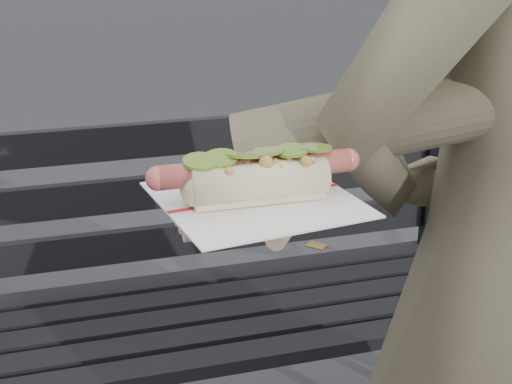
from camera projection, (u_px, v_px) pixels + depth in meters
park_bench at (186, 282)px, 1.80m from camera, size 1.50×0.44×0.88m
person at (510, 291)px, 1.08m from camera, size 0.67×0.49×1.70m
held_hotdog at (400, 128)px, 0.90m from camera, size 0.63×0.31×0.20m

